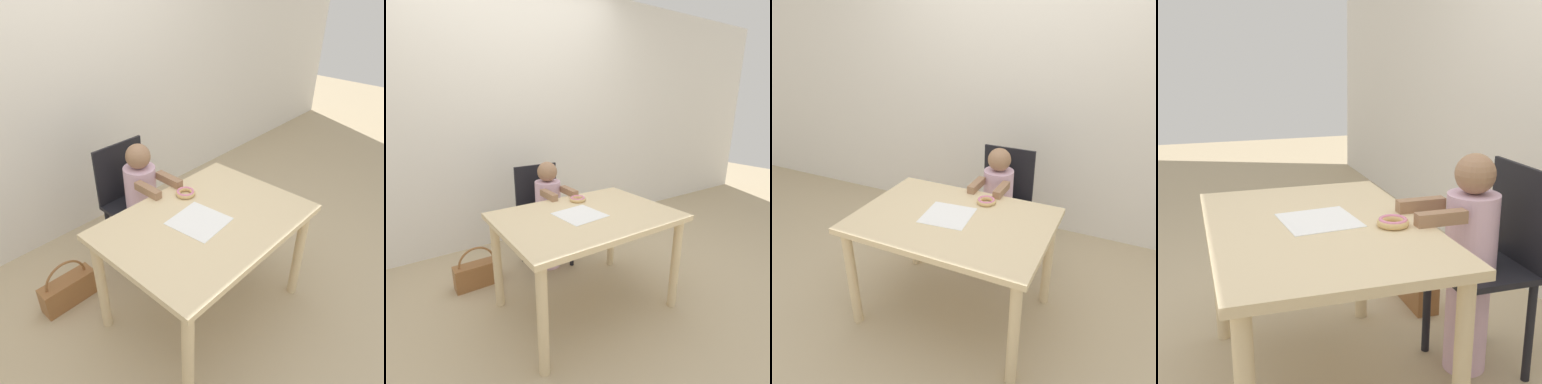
# 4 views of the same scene
# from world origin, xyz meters

# --- Properties ---
(dining_table) EXTENTS (1.14, 0.81, 0.70)m
(dining_table) POSITION_xyz_m (0.00, 0.00, 0.60)
(dining_table) COLOR beige
(dining_table) RESTS_ON ground_plane
(chair) EXTENTS (0.40, 0.37, 0.88)m
(chair) POSITION_xyz_m (0.05, 0.73, 0.47)
(chair) COLOR black
(chair) RESTS_ON ground_plane
(child_figure) EXTENTS (0.23, 0.40, 0.94)m
(child_figure) POSITION_xyz_m (0.05, 0.62, 0.49)
(child_figure) COLOR silver
(child_figure) RESTS_ON ground_plane
(donut) EXTENTS (0.12, 0.12, 0.03)m
(donut) POSITION_xyz_m (0.10, 0.26, 0.72)
(donut) COLOR #DBB270
(donut) RESTS_ON dining_table
(napkin) EXTENTS (0.30, 0.30, 0.00)m
(napkin) POSITION_xyz_m (-0.04, 0.02, 0.70)
(napkin) COLOR white
(napkin) RESTS_ON dining_table
(handbag) EXTENTS (0.36, 0.12, 0.33)m
(handbag) POSITION_xyz_m (-0.57, 0.67, 0.11)
(handbag) COLOR brown
(handbag) RESTS_ON ground_plane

